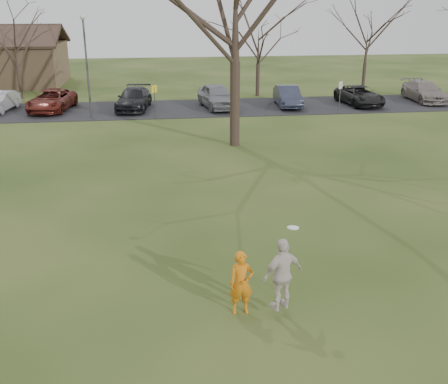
# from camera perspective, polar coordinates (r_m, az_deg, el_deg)

# --- Properties ---
(ground) EXTENTS (120.00, 120.00, 0.00)m
(ground) POSITION_cam_1_polar(r_m,az_deg,el_deg) (13.11, 2.34, -12.21)
(ground) COLOR #1E380F
(ground) RESTS_ON ground
(parking_strip) EXTENTS (62.00, 6.50, 0.04)m
(parking_strip) POSITION_cam_1_polar(r_m,az_deg,el_deg) (36.63, -4.35, 9.07)
(parking_strip) COLOR black
(parking_strip) RESTS_ON ground
(player_defender) EXTENTS (0.58, 0.38, 1.58)m
(player_defender) POSITION_cam_1_polar(r_m,az_deg,el_deg) (12.45, 1.89, -9.87)
(player_defender) COLOR orange
(player_defender) RESTS_ON ground
(car_2) EXTENTS (3.02, 5.27, 1.38)m
(car_2) POSITION_cam_1_polar(r_m,az_deg,el_deg) (37.39, -18.25, 9.47)
(car_2) COLOR maroon
(car_2) RESTS_ON parking_strip
(car_3) EXTENTS (2.62, 5.08, 1.41)m
(car_3) POSITION_cam_1_polar(r_m,az_deg,el_deg) (36.54, -9.79, 9.97)
(car_3) COLOR black
(car_3) RESTS_ON parking_strip
(car_4) EXTENTS (2.65, 4.97, 1.61)m
(car_4) POSITION_cam_1_polar(r_m,az_deg,el_deg) (36.50, -0.78, 10.40)
(car_4) COLOR gray
(car_4) RESTS_ON parking_strip
(car_5) EXTENTS (1.74, 4.30, 1.39)m
(car_5) POSITION_cam_1_polar(r_m,az_deg,el_deg) (37.31, 6.95, 10.31)
(car_5) COLOR #2C3143
(car_5) RESTS_ON parking_strip
(car_6) EXTENTS (2.57, 4.85, 1.30)m
(car_6) POSITION_cam_1_polar(r_m,az_deg,el_deg) (38.87, 14.55, 10.14)
(car_6) COLOR black
(car_6) RESTS_ON parking_strip
(car_7) EXTENTS (2.14, 4.93, 1.41)m
(car_7) POSITION_cam_1_polar(r_m,az_deg,el_deg) (41.75, 20.97, 10.20)
(car_7) COLOR gray
(car_7) RESTS_ON parking_strip
(catching_play) EXTENTS (1.13, 0.80, 2.01)m
(catching_play) POSITION_cam_1_polar(r_m,az_deg,el_deg) (12.22, 6.39, -8.90)
(catching_play) COLOR beige
(catching_play) RESTS_ON ground
(lamp_post) EXTENTS (0.34, 0.34, 6.27)m
(lamp_post) POSITION_cam_1_polar(r_m,az_deg,el_deg) (33.78, -14.81, 14.33)
(lamp_post) COLOR #47474C
(lamp_post) RESTS_ON ground
(sign_yellow) EXTENTS (0.35, 0.35, 2.08)m
(sign_yellow) POSITION_cam_1_polar(r_m,az_deg,el_deg) (33.37, -7.59, 10.37)
(sign_yellow) COLOR #47474C
(sign_yellow) RESTS_ON ground
(sign_white) EXTENTS (0.35, 0.35, 2.08)m
(sign_white) POSITION_cam_1_polar(r_m,az_deg,el_deg) (35.45, 12.53, 10.64)
(sign_white) COLOR #47474C
(sign_white) RESTS_ON ground
(big_tree) EXTENTS (9.00, 9.00, 14.00)m
(big_tree) POSITION_cam_1_polar(r_m,az_deg,el_deg) (26.21, 1.27, 20.11)
(big_tree) COLOR #352821
(big_tree) RESTS_ON ground
(small_tree_row) EXTENTS (55.00, 5.90, 8.50)m
(small_tree_row) POSITION_cam_1_polar(r_m,az_deg,el_deg) (41.57, 1.35, 15.83)
(small_tree_row) COLOR #352821
(small_tree_row) RESTS_ON ground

